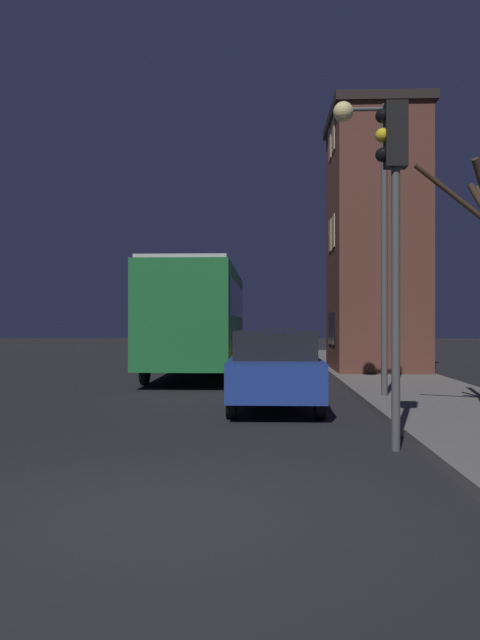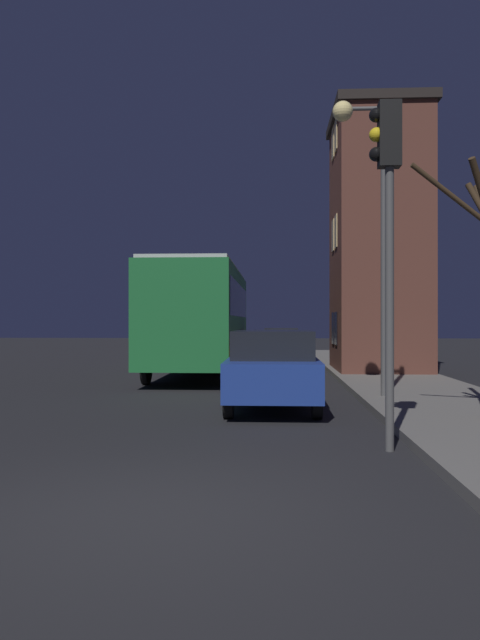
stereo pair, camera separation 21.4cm
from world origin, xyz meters
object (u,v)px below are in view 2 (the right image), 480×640
car_near_lane (273,368)px  car_mid_lane (277,349)px  streetlamp (366,189)px  car_far_lane (281,342)px  traffic_light (387,202)px  bus (201,312)px

car_near_lane → car_mid_lane: car_near_lane is taller
streetlamp → car_far_lane: 17.66m
traffic_light → car_mid_lane: (-1.44, 14.04, -2.66)m
traffic_light → bus: size_ratio=0.48×
streetlamp → car_far_lane: bearing=95.6°
car_near_lane → car_far_lane: (0.38, 18.33, -0.08)m
streetlamp → car_near_lane: size_ratio=1.62×
traffic_light → streetlamp: bearing=84.7°
car_near_lane → car_far_lane: car_near_lane is taller
streetlamp → car_far_lane: streetlamp is taller
car_mid_lane → car_far_lane: size_ratio=1.07×
streetlamp → car_near_lane: bearing=-149.8°
car_mid_lane → traffic_light: bearing=-84.1°
traffic_light → bus: (-3.97, 11.97, -1.32)m
bus → car_far_lane: bus is taller
streetlamp → car_far_lane: (-1.69, 17.12, -3.96)m
car_near_lane → streetlamp: bearing=30.2°
streetlamp → car_near_lane: 4.56m
streetlamp → traffic_light: bearing=-95.3°
streetlamp → car_far_lane: size_ratio=1.54×
car_near_lane → car_mid_lane: 10.04m
bus → car_mid_lane: bus is taller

